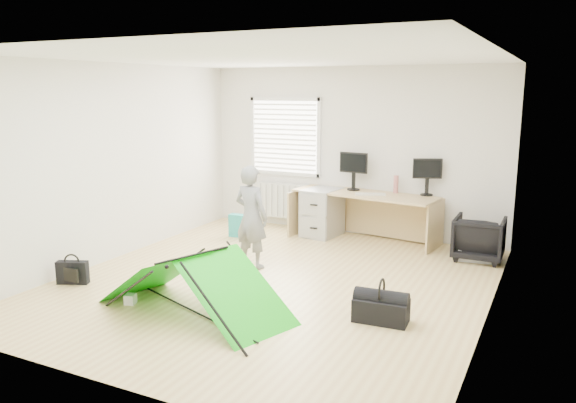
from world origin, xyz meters
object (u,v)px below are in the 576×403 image
at_px(filing_cabinet, 322,212).
at_px(monitor_left, 354,176).
at_px(monitor_right, 427,182).
at_px(person, 251,217).
at_px(office_chair, 479,238).
at_px(storage_crate, 478,250).
at_px(duffel_bag, 381,310).
at_px(kite, 194,284).
at_px(desk, 364,217).
at_px(thermos, 396,184).
at_px(laptop_bag, 73,272).

relative_size(filing_cabinet, monitor_left, 1.66).
height_order(monitor_right, person, person).
height_order(filing_cabinet, monitor_right, monitor_right).
xyz_separation_m(office_chair, person, (-2.68, -1.69, 0.38)).
distance_m(storage_crate, duffel_bag, 2.72).
height_order(monitor_left, duffel_bag, monitor_left).
height_order(monitor_right, kite, monitor_right).
height_order(desk, monitor_right, monitor_right).
height_order(filing_cabinet, thermos, thermos).
bearing_deg(thermos, duffel_bag, -76.61).
bearing_deg(duffel_bag, monitor_right, 91.16).
height_order(filing_cabinet, person, person).
bearing_deg(duffel_bag, filing_cabinet, 119.04).
distance_m(desk, office_chair, 1.78).
distance_m(desk, laptop_bag, 4.31).
height_order(office_chair, laptop_bag, office_chair).
bearing_deg(desk, monitor_right, 22.45).
bearing_deg(thermos, office_chair, -18.96).
bearing_deg(desk, duffel_bag, -59.99).
bearing_deg(monitor_left, monitor_right, 8.34).
xyz_separation_m(filing_cabinet, storage_crate, (2.47, -0.27, -0.24)).
bearing_deg(person, kite, 107.55).
xyz_separation_m(desk, filing_cabinet, (-0.71, 0.03, 0.00)).
height_order(filing_cabinet, storage_crate, filing_cabinet).
relative_size(desk, duffel_bag, 4.05).
bearing_deg(thermos, laptop_bag, -128.96).
distance_m(filing_cabinet, monitor_right, 1.73).
relative_size(desk, storage_crate, 4.38).
xyz_separation_m(desk, duffel_bag, (1.17, -2.90, -0.26)).
relative_size(filing_cabinet, thermos, 2.81).
relative_size(thermos, laptop_bag, 0.72).
relative_size(monitor_right, storage_crate, 0.85).
xyz_separation_m(office_chair, laptop_bag, (-4.31, -3.24, -0.17)).
height_order(monitor_right, duffel_bag, monitor_right).
relative_size(thermos, kite, 0.13).
bearing_deg(storage_crate, laptop_bag, -143.25).
bearing_deg(laptop_bag, monitor_left, 34.10).
xyz_separation_m(desk, monitor_right, (0.90, 0.23, 0.59)).
bearing_deg(filing_cabinet, office_chair, 1.12).
bearing_deg(storage_crate, office_chair, 77.85).
relative_size(monitor_left, storage_crate, 0.90).
bearing_deg(person, filing_cabinet, -87.03).
bearing_deg(office_chair, laptop_bag, 36.53).
relative_size(monitor_right, duffel_bag, 0.78).
height_order(kite, storage_crate, kite).
distance_m(desk, monitor_right, 1.10).
bearing_deg(desk, storage_crate, -0.02).
relative_size(filing_cabinet, duffel_bag, 1.39).
height_order(desk, filing_cabinet, filing_cabinet).
bearing_deg(filing_cabinet, storage_crate, 0.77).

